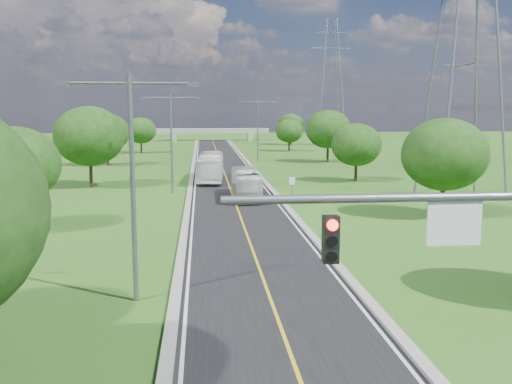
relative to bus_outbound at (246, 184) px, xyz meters
The scene contains 23 objects.
ground 19.38m from the bus_outbound, 93.49° to the left, with size 260.00×260.00×0.00m, color #2A4E15.
road 25.36m from the bus_outbound, 92.67° to the left, with size 8.00×150.00×0.06m, color black.
curb_left 25.90m from the bus_outbound, 102.11° to the left, with size 0.50×150.00×0.22m, color gray.
curb_right 25.52m from the bus_outbound, 83.08° to the left, with size 0.50×150.00×0.22m, color gray.
signal_mast 41.92m from the bus_outbound, 86.56° to the right, with size 8.54×0.33×7.20m.
speed_limit_sign 4.86m from the bus_outbound, 34.07° to the right, with size 0.55×0.09×2.40m.
overpass 99.31m from the bus_outbound, 90.68° to the left, with size 30.00×3.00×3.20m.
streetlight_near_left 29.93m from the bus_outbound, 104.04° to the right, with size 5.90×0.25×10.00m.
streetlight_mid_left 9.50m from the bus_outbound, 149.10° to the left, with size 5.90×0.25×10.00m.
streetlight_far_right 37.88m from the bus_outbound, 82.63° to the left, with size 5.90×0.25×10.00m.
power_tower_near 24.34m from the bus_outbound, ahead, with size 9.00×6.40×28.00m.
power_tower_far 79.34m from the bus_outbound, 71.53° to the left, with size 9.00×6.40×28.00m.
tree_lb 21.61m from the bus_outbound, 143.51° to the right, with size 6.30×6.30×7.33m.
tree_lc 19.11m from the bus_outbound, 150.12° to the left, with size 7.56×7.56×8.79m.
tree_ld 38.10m from the bus_outbound, 118.63° to the left, with size 6.72×6.72×7.82m.
tree_le 59.47m from the bus_outbound, 105.30° to the left, with size 5.88×5.88×6.84m.
tree_rb 18.62m from the bus_outbound, 35.84° to the right, with size 6.72×6.72×7.82m.
tree_rc 18.08m from the bus_outbound, 39.26° to the left, with size 5.88×5.88×6.84m.
tree_rd 38.87m from the bus_outbound, 65.85° to the left, with size 7.14×7.14×8.30m.
tree_re 60.83m from the bus_outbound, 77.34° to the left, with size 5.46×5.46×6.35m.
tree_rf 81.12m from the bus_outbound, 78.02° to the left, with size 6.30×6.30×7.33m.
bus_outbound is the anchor object (origin of this frame).
bus_inbound 13.68m from the bus_outbound, 103.24° to the left, with size 2.74×11.69×3.26m, color white.
Camera 1 is at (-2.99, -12.99, 8.55)m, focal length 40.00 mm.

